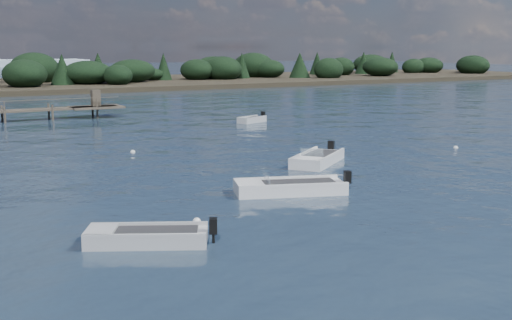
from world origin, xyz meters
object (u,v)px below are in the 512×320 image
tender_far_grey_b (252,121)px  dinghy_mid_grey (147,240)px  dinghy_mid_white_b (317,161)px  dinghy_mid_white_a (290,190)px

tender_far_grey_b → dinghy_mid_grey: dinghy_mid_grey is taller
dinghy_mid_white_b → dinghy_mid_grey: (-14.34, -10.07, -0.02)m
dinghy_mid_white_a → tender_far_grey_b: bearing=64.4°
dinghy_mid_white_b → tender_far_grey_b: dinghy_mid_white_b is taller
dinghy_mid_white_b → tender_far_grey_b: (6.91, 20.44, -0.01)m
dinghy_mid_white_a → dinghy_mid_grey: size_ratio=1.25×
dinghy_mid_white_a → tender_far_grey_b: size_ratio=1.69×
dinghy_mid_grey → dinghy_mid_white_a: bearing=26.2°
tender_far_grey_b → dinghy_mid_grey: bearing=-124.9°
tender_far_grey_b → dinghy_mid_white_a: bearing=-115.6°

